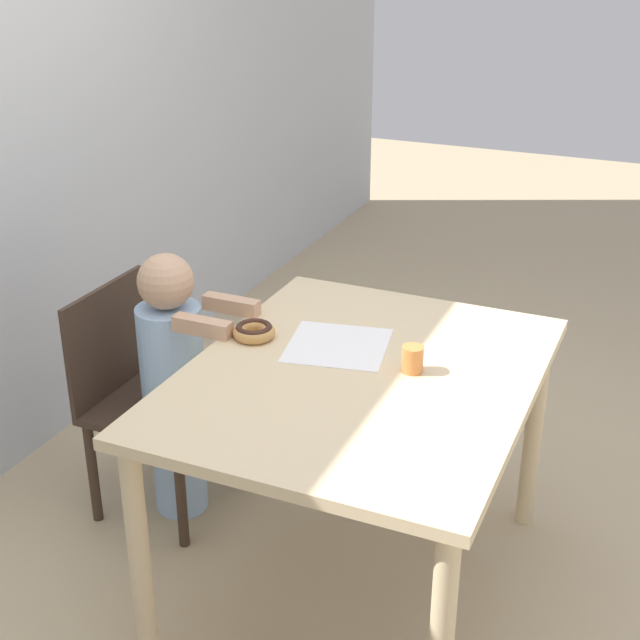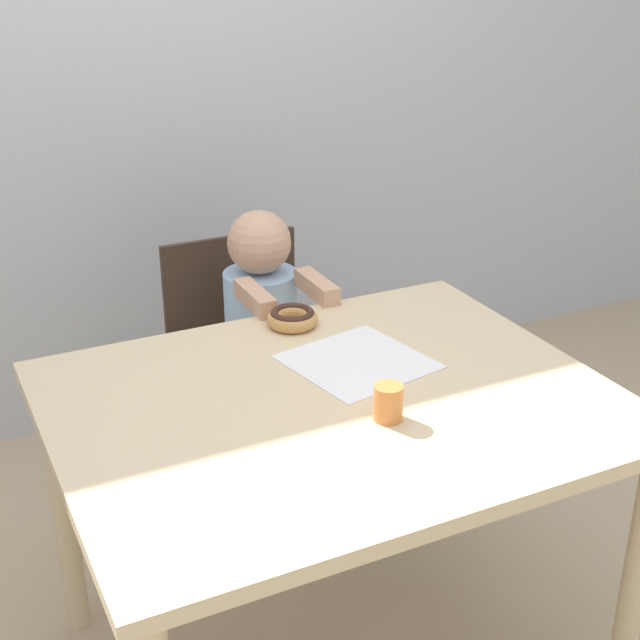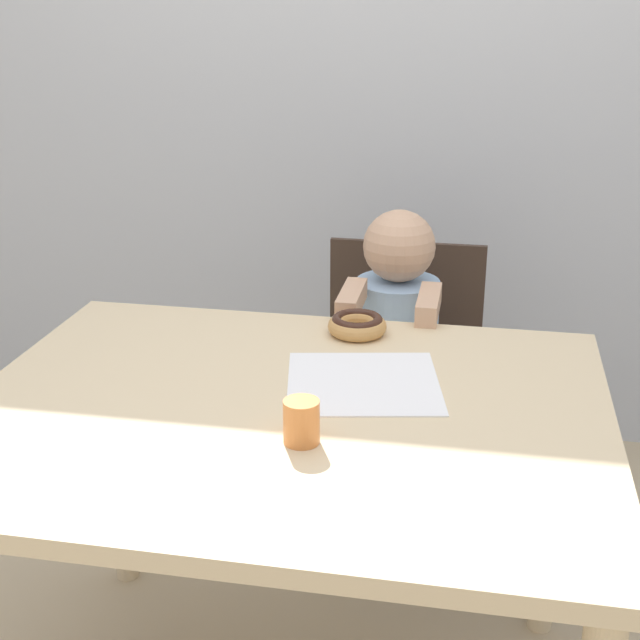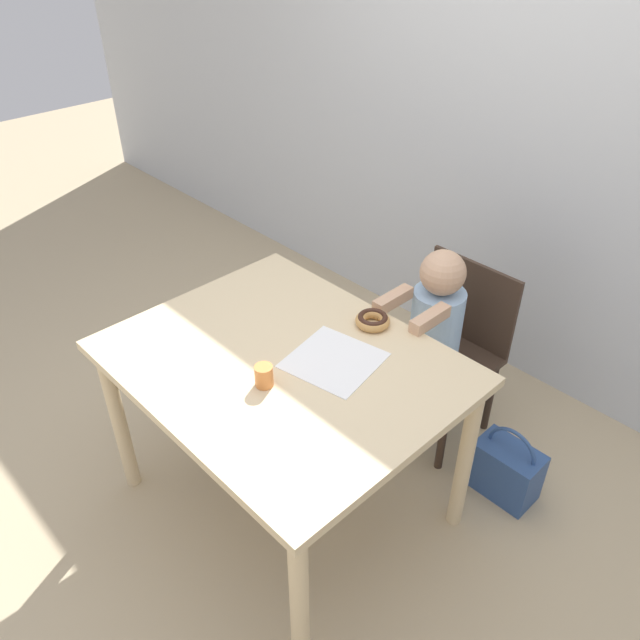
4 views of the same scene
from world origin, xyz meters
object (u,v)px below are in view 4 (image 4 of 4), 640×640
at_px(chair, 448,348).
at_px(handbag, 506,469).
at_px(child_figure, 432,347).
at_px(donut, 373,320).
at_px(cup, 264,376).

relative_size(chair, handbag, 2.29).
distance_m(child_figure, donut, 0.45).
bearing_deg(child_figure, cup, -94.80).
relative_size(chair, child_figure, 0.84).
bearing_deg(donut, child_figure, 80.97).
bearing_deg(child_figure, handbag, -4.06).
relative_size(donut, handbag, 0.37).
relative_size(chair, donut, 6.17).
height_order(child_figure, cup, child_figure).
relative_size(chair, cup, 10.43).
relative_size(child_figure, donut, 7.33).
bearing_deg(child_figure, donut, -99.03).
bearing_deg(cup, chair, 85.79).
bearing_deg(donut, cup, -91.96).
xyz_separation_m(handbag, cup, (-0.54, -0.83, 0.67)).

